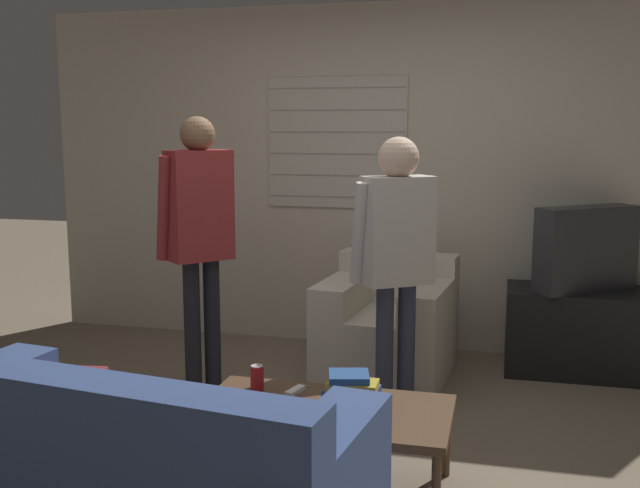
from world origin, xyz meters
name	(u,v)px	position (x,y,z in m)	size (l,w,h in m)	color
ground_plane	(304,453)	(0.00, 0.00, 0.00)	(16.00, 16.00, 0.00)	#7F705B
wall_back	(373,178)	(-0.01, 2.03, 1.28)	(5.20, 0.08, 2.55)	beige
couch_blue	(122,486)	(-0.40, -1.13, 0.33)	(1.92, 1.05, 0.85)	#384C7F
armchair_beige	(388,327)	(0.23, 1.31, 0.34)	(0.90, 0.92, 0.79)	beige
coffee_table	(325,415)	(0.19, -0.35, 0.36)	(1.15, 0.62, 0.40)	brown
tv_stand	(582,332)	(1.50, 1.67, 0.29)	(1.00, 0.50, 0.58)	black
tv	(586,249)	(1.49, 1.67, 0.86)	(0.70, 0.60, 0.56)	#2D2D33
person_left_standing	(199,224)	(-0.82, 0.62, 1.09)	(0.54, 0.79, 1.72)	black
person_right_standing	(396,244)	(0.38, 0.57, 1.02)	(0.49, 0.80, 1.61)	#33384C
book_stack	(352,396)	(0.33, -0.43, 0.49)	(0.25, 0.20, 0.20)	beige
soda_can	(257,378)	(-0.18, -0.21, 0.46)	(0.07, 0.07, 0.13)	red
spare_remote	(295,391)	(0.01, -0.21, 0.41)	(0.08, 0.14, 0.02)	white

